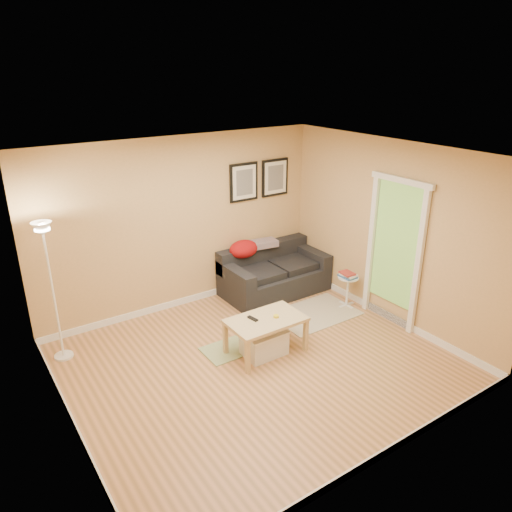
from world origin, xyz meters
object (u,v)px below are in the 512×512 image
Objects in this scene: coffee_table at (266,335)px; floor_lamp at (54,297)px; side_table at (347,291)px; storage_bin at (264,342)px; sofa at (275,271)px; book_stack at (348,275)px.

floor_lamp is at bearing 165.25° from coffee_table.
coffee_table is at bearing -168.66° from side_table.
coffee_table is 1.77× the size of storage_bin.
side_table is 4.19m from floor_lamp.
sofa is 1.73× the size of coffee_table.
floor_lamp reaches higher than storage_bin.
storage_bin is at bearing -130.37° from sofa.
coffee_table reaches higher than storage_bin.
floor_lamp is (-2.23, 1.36, 0.62)m from coffee_table.
sofa is 1.21m from book_stack.
side_table is 1.94× the size of book_stack.
storage_bin is 1.90m from book_stack.
coffee_table is at bearing -129.79° from sofa.
coffee_table is 0.09m from storage_bin.
floor_lamp reaches higher than coffee_table.
storage_bin is at bearing -134.39° from coffee_table.
storage_bin is (-0.05, -0.03, -0.07)m from coffee_table.
storage_bin is at bearing -160.79° from book_stack.
floor_lamp is at bearing 147.53° from storage_bin.
storage_bin is 2.68m from floor_lamp.
side_table reaches higher than storage_bin.
sofa reaches higher than side_table.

